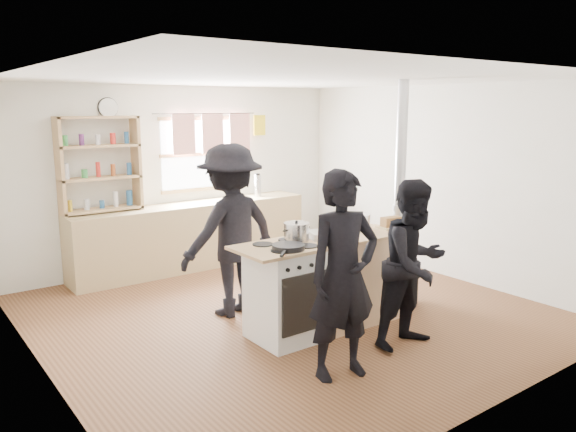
# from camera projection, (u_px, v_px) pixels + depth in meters

# --- Properties ---
(ground) EXTENTS (5.00, 5.00, 0.01)m
(ground) POSITION_uv_depth(u_px,v_px,m) (288.00, 313.00, 6.15)
(ground) COLOR brown
(ground) RESTS_ON ground
(back_counter) EXTENTS (3.40, 0.55, 0.90)m
(back_counter) POSITION_uv_depth(u_px,v_px,m) (193.00, 236.00, 7.81)
(back_counter) COLOR tan
(back_counter) RESTS_ON ground
(shelving_unit) EXTENTS (1.00, 0.28, 1.20)m
(shelving_unit) POSITION_uv_depth(u_px,v_px,m) (99.00, 164.00, 7.00)
(shelving_unit) COLOR tan
(shelving_unit) RESTS_ON back_counter
(thermos) EXTENTS (0.10, 0.10, 0.32)m
(thermos) POSITION_uv_depth(u_px,v_px,m) (258.00, 186.00, 8.33)
(thermos) COLOR silver
(thermos) RESTS_ON back_counter
(cooking_island) EXTENTS (1.97, 0.64, 0.93)m
(cooking_island) POSITION_uv_depth(u_px,v_px,m) (332.00, 281.00, 5.71)
(cooking_island) COLOR white
(cooking_island) RESTS_ON ground
(skillet_greens) EXTENTS (0.42, 0.42, 0.05)m
(skillet_greens) POSITION_uv_depth(u_px,v_px,m) (288.00, 247.00, 5.12)
(skillet_greens) COLOR black
(skillet_greens) RESTS_ON cooking_island
(roast_tray) EXTENTS (0.38, 0.35, 0.07)m
(roast_tray) POSITION_uv_depth(u_px,v_px,m) (324.00, 234.00, 5.58)
(roast_tray) COLOR silver
(roast_tray) RESTS_ON cooking_island
(stockpot_stove) EXTENTS (0.25, 0.25, 0.20)m
(stockpot_stove) POSITION_uv_depth(u_px,v_px,m) (296.00, 232.00, 5.45)
(stockpot_stove) COLOR #BBBBBE
(stockpot_stove) RESTS_ON cooking_island
(stockpot_counter) EXTENTS (0.26, 0.26, 0.19)m
(stockpot_counter) POSITION_uv_depth(u_px,v_px,m) (359.00, 221.00, 5.95)
(stockpot_counter) COLOR silver
(stockpot_counter) RESTS_ON cooking_island
(bread_board) EXTENTS (0.31, 0.24, 0.12)m
(bread_board) POSITION_uv_depth(u_px,v_px,m) (391.00, 223.00, 6.03)
(bread_board) COLOR tan
(bread_board) RESTS_ON cooking_island
(flue_heater) EXTENTS (0.35, 0.35, 2.50)m
(flue_heater) POSITION_uv_depth(u_px,v_px,m) (397.00, 248.00, 6.31)
(flue_heater) COLOR black
(flue_heater) RESTS_ON ground
(person_near_left) EXTENTS (0.70, 0.52, 1.73)m
(person_near_left) POSITION_uv_depth(u_px,v_px,m) (343.00, 276.00, 4.56)
(person_near_left) COLOR black
(person_near_left) RESTS_ON ground
(person_near_right) EXTENTS (0.77, 0.60, 1.57)m
(person_near_right) POSITION_uv_depth(u_px,v_px,m) (414.00, 264.00, 5.17)
(person_near_right) COLOR black
(person_near_right) RESTS_ON ground
(person_far) EXTENTS (1.26, 0.82, 1.84)m
(person_far) POSITION_uv_depth(u_px,v_px,m) (231.00, 230.00, 5.97)
(person_far) COLOR black
(person_far) RESTS_ON ground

